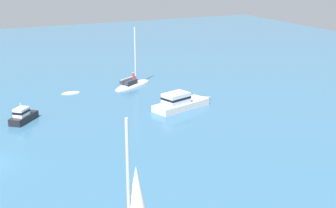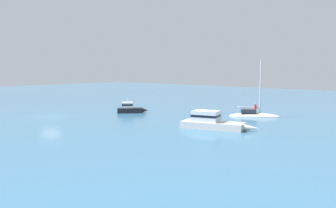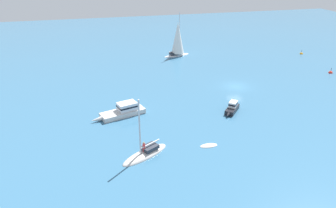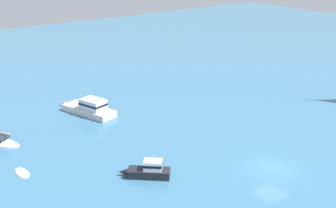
# 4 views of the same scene
# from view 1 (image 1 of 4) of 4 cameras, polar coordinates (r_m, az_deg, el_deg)

# --- Properties ---
(yacht) EXTENTS (6.80, 5.10, 8.13)m
(yacht) POSITION_cam_1_polar(r_m,az_deg,el_deg) (63.70, -4.22, 2.27)
(yacht) COLOR silver
(yacht) RESTS_ON ground
(powerboat) EXTENTS (8.44, 4.23, 1.91)m
(powerboat) POSITION_cam_1_polar(r_m,az_deg,el_deg) (53.92, 1.46, 0.22)
(powerboat) COLOR silver
(powerboat) RESTS_ON ground
(powerboat_1) EXTENTS (3.71, 4.01, 2.13)m
(powerboat_1) POSITION_cam_1_polar(r_m,az_deg,el_deg) (51.89, -16.60, -1.32)
(powerboat_1) COLOR black
(powerboat_1) RESTS_ON ground
(tender) EXTENTS (2.33, 1.04, 0.43)m
(tender) POSITION_cam_1_polar(r_m,az_deg,el_deg) (61.34, -11.38, 1.25)
(tender) COLOR silver
(tender) RESTS_ON ground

